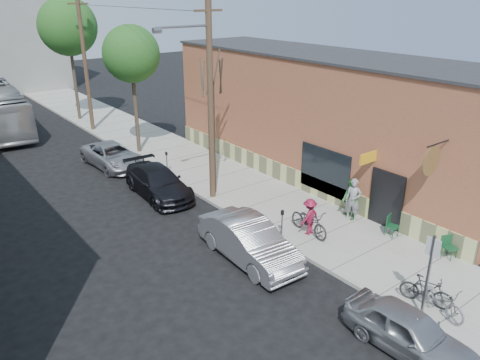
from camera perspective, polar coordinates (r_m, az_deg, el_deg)
ground at (r=17.54m, az=1.51°, el=-10.78°), size 120.00×120.00×0.00m
sidewalk at (r=27.84m, az=-6.11°, el=2.09°), size 4.50×58.00×0.15m
cafe_building at (r=25.39m, az=10.23°, el=7.53°), size 6.60×20.20×6.61m
sign_post at (r=15.25m, az=22.07°, el=-9.97°), size 0.07×0.45×2.80m
parking_meter_near at (r=18.92m, az=5.16°, el=-4.83°), size 0.14×0.14×1.24m
parking_meter_far at (r=25.90m, az=-8.92°, el=2.54°), size 0.14×0.14×1.24m
utility_pole_near at (r=21.43m, az=-3.78°, el=10.96°), size 3.57×0.28×10.00m
utility_pole_far at (r=35.06m, az=-18.46°, el=14.12°), size 1.80×0.28×10.00m
tree_bare at (r=22.62m, az=-3.32°, el=4.61°), size 0.24×0.24×5.20m
tree_leafy_mid at (r=28.95m, az=-13.13°, el=14.70°), size 3.34×3.34×7.64m
tree_leafy_far at (r=38.42m, az=-20.25°, el=17.14°), size 4.28×4.28×9.10m
patio_chair_a at (r=20.17m, az=18.06°, el=-5.37°), size 0.62×0.62×0.88m
patio_chair_b at (r=19.38m, az=24.25°, el=-7.49°), size 0.66×0.66×0.88m
patron_grey at (r=20.86m, az=13.62°, el=-2.36°), size 0.70×0.83×1.92m
patron_green at (r=21.02m, az=13.36°, el=-2.30°), size 0.97×1.08×1.82m
cyclist at (r=19.42m, az=8.47°, el=-4.44°), size 1.06×0.67×1.56m
cyclist_bike at (r=19.52m, az=8.43°, el=-5.03°), size 0.88×2.15×1.11m
parked_bike_a at (r=16.40m, az=21.76°, el=-12.43°), size 0.98×1.73×1.00m
parked_bike_b at (r=16.17m, az=23.02°, el=-13.14°), size 0.98×2.02×1.02m
car_0 at (r=14.56m, az=19.87°, el=-16.95°), size 1.65×3.85×1.30m
car_1 at (r=17.71m, az=1.10°, el=-7.43°), size 1.89×4.88×1.58m
car_2 at (r=23.52m, az=-9.94°, el=-0.27°), size 2.31×5.04×1.43m
car_3 at (r=28.10m, az=-15.27°, el=2.89°), size 2.46×4.90×1.33m
bus at (r=38.27m, az=-27.15°, el=7.67°), size 3.69×11.62×3.18m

